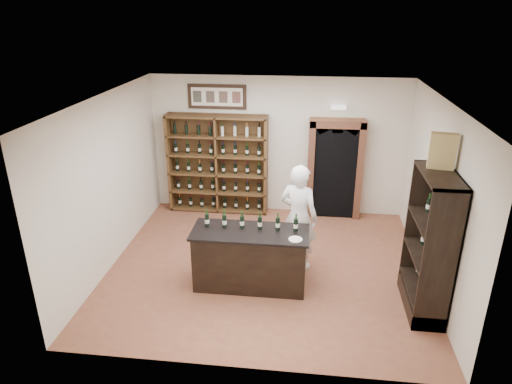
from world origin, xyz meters
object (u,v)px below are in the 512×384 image
Objects in this scene: wine_shelf at (218,164)px; counter_bottle_0 at (207,220)px; wine_crate at (442,151)px; tasting_counter at (250,259)px; side_cabinet at (429,265)px; shopkeeper at (299,217)px.

counter_bottle_0 is at bearing -82.37° from wine_shelf.
wine_crate reaches higher than counter_bottle_0.
tasting_counter is 0.95m from counter_bottle_0.
side_cabinet is 2.23m from shopkeeper.
wine_crate reaches higher than tasting_counter.
wine_crate reaches higher than wine_shelf.
shopkeeper is (1.85, -2.22, -0.15)m from wine_shelf.
wine_crate is (1.98, -0.77, 1.50)m from shopkeeper.
side_cabinet reaches higher than tasting_counter.
wine_shelf is 5.02m from side_cabinet.
counter_bottle_0 is at bearing 173.44° from side_cabinet.
counter_bottle_0 is (-0.72, 0.10, 0.61)m from tasting_counter.
tasting_counter is 3.68× the size of wine_crate.
shopkeeper is at bearing 170.01° from wine_crate.
shopkeeper is at bearing -50.26° from wine_shelf.
counter_bottle_0 is at bearing 172.41° from tasting_counter.
tasting_counter is at bearing 65.00° from shopkeeper.
side_cabinet reaches higher than counter_bottle_0.
shopkeeper is (0.75, 0.71, 0.46)m from tasting_counter.
counter_bottle_0 is 3.49m from side_cabinet.
side_cabinet is (2.72, -0.30, 0.26)m from tasting_counter.
side_cabinet is 4.31× the size of wine_crate.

